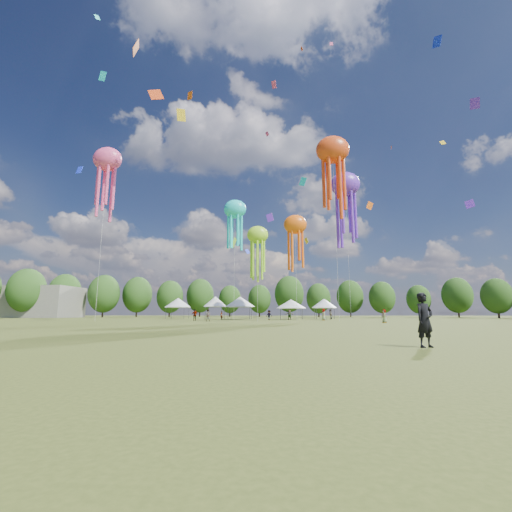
{
  "coord_description": "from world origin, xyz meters",
  "views": [
    {
      "loc": [
        1.43,
        -13.4,
        1.2
      ],
      "look_at": [
        -0.46,
        15.0,
        6.0
      ],
      "focal_mm": 23.75,
      "sensor_mm": 36.0,
      "label": 1
    }
  ],
  "objects": [
    {
      "name": "observer_main",
      "position": [
        6.61,
        -0.8,
        0.96
      ],
      "size": [
        0.83,
        0.72,
        1.93
      ],
      "primitive_type": "imported",
      "rotation": [
        0.0,
        0.0,
        0.45
      ],
      "color": "black",
      "rests_on": "ground"
    },
    {
      "name": "hangar",
      "position": [
        -72.0,
        72.0,
        4.0
      ],
      "size": [
        40.0,
        12.0,
        8.0
      ],
      "primitive_type": "cube",
      "color": "gray",
      "rests_on": "ground"
    },
    {
      "name": "spectator_near",
      "position": [
        -8.84,
        35.69,
        0.85
      ],
      "size": [
        0.84,
        0.66,
        1.71
      ],
      "primitive_type": "imported",
      "rotation": [
        0.0,
        0.0,
        3.12
      ],
      "color": "gray",
      "rests_on": "ground"
    },
    {
      "name": "festival_tents",
      "position": [
        -5.22,
        54.53,
        3.23
      ],
      "size": [
        36.03,
        12.1,
        4.43
      ],
      "color": "#47474C",
      "rests_on": "ground"
    },
    {
      "name": "small_kites",
      "position": [
        1.33,
        42.31,
        29.64
      ],
      "size": [
        71.57,
        65.05,
        45.85
      ],
      "color": "#1BE5E5",
      "rests_on": "ground"
    },
    {
      "name": "spectators_far",
      "position": [
        3.85,
        45.22,
        0.89
      ],
      "size": [
        27.21,
        23.73,
        1.89
      ],
      "color": "gray",
      "rests_on": "ground"
    },
    {
      "name": "treeline",
      "position": [
        -3.87,
        62.51,
        6.54
      ],
      "size": [
        201.57,
        95.24,
        13.43
      ],
      "color": "#38281C",
      "rests_on": "ground"
    },
    {
      "name": "ground",
      "position": [
        0.0,
        0.0,
        0.0
      ],
      "size": [
        300.0,
        300.0,
        0.0
      ],
      "primitive_type": "plane",
      "color": "#384416",
      "rests_on": "ground"
    },
    {
      "name": "show_kites",
      "position": [
        3.15,
        41.64,
        21.27
      ],
      "size": [
        45.04,
        20.16,
        29.41
      ],
      "color": "#1BE5E5",
      "rests_on": "ground"
    }
  ]
}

